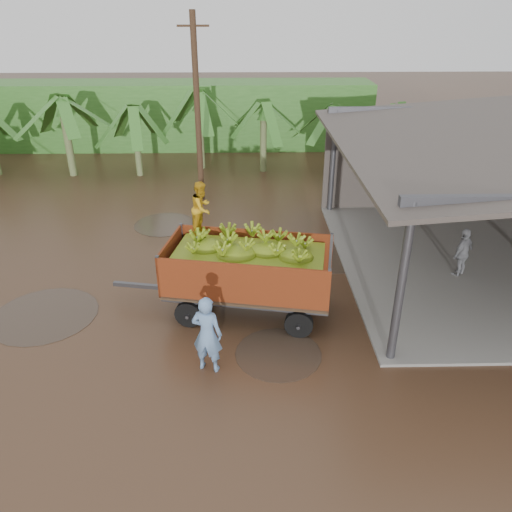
{
  "coord_description": "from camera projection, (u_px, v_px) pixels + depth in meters",
  "views": [
    {
      "loc": [
        1.91,
        -13.06,
        7.59
      ],
      "look_at": [
        2.17,
        -1.08,
        1.45
      ],
      "focal_mm": 35.0,
      "sensor_mm": 36.0,
      "label": 1
    }
  ],
  "objects": [
    {
      "name": "ground",
      "position": [
        183.0,
        283.0,
        15.04
      ],
      "size": [
        100.0,
        100.0,
        0.0
      ],
      "primitive_type": "plane",
      "color": "black",
      "rests_on": "ground"
    },
    {
      "name": "hedge_north",
      "position": [
        176.0,
        115.0,
        28.41
      ],
      "size": [
        22.0,
        3.0,
        3.6
      ],
      "primitive_type": "cube",
      "color": "#2D661E",
      "rests_on": "ground"
    },
    {
      "name": "banana_plants",
      "position": [
        61.0,
        163.0,
        19.96
      ],
      "size": [
        24.63,
        20.65,
        3.9
      ],
      "color": "#2D661E",
      "rests_on": "ground"
    },
    {
      "name": "man_grey",
      "position": [
        463.0,
        253.0,
        15.07
      ],
      "size": [
        0.98,
        0.89,
        1.6
      ],
      "primitive_type": "imported",
      "rotation": [
        0.0,
        0.0,
        3.82
      ],
      "color": "gray",
      "rests_on": "ground"
    },
    {
      "name": "man_blue",
      "position": [
        207.0,
        334.0,
        11.12
      ],
      "size": [
        0.8,
        0.64,
        1.92
      ],
      "primitive_type": "imported",
      "rotation": [
        0.0,
        0.0,
        2.86
      ],
      "color": "#668AB9",
      "rests_on": "ground"
    },
    {
      "name": "utility_pole",
      "position": [
        197.0,
        110.0,
        19.77
      ],
      "size": [
        1.2,
        0.24,
        7.32
      ],
      "color": "#47301E",
      "rests_on": "ground"
    },
    {
      "name": "banana_trailer",
      "position": [
        248.0,
        269.0,
        13.1
      ],
      "size": [
        6.1,
        2.84,
        3.45
      ],
      "rotation": [
        0.0,
        0.0,
        -0.18
      ],
      "color": "#9E3816",
      "rests_on": "ground"
    }
  ]
}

